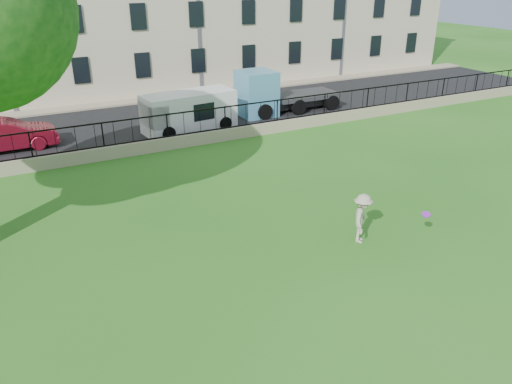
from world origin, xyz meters
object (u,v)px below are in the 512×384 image
blue_truck (287,90)px  white_van (189,112)px  frisbee (426,214)px  man (362,218)px  red_sedan (6,135)px

blue_truck → white_van: bearing=-170.9°
frisbee → man: bearing=142.6°
man → frisbee: man is taller
man → blue_truck: size_ratio=0.26×
red_sedan → blue_truck: (15.48, 0.00, 0.54)m
man → white_van: (-0.50, 13.78, 0.21)m
white_van → red_sedan: bearing=167.6°
frisbee → blue_truck: size_ratio=0.04×
frisbee → blue_truck: (4.65, 15.93, 0.18)m
red_sedan → frisbee: bearing=-145.5°
man → red_sedan: (-9.33, 14.78, -0.06)m
man → blue_truck: (6.15, 14.78, 0.48)m
red_sedan → blue_truck: blue_truck is taller
frisbee → white_van: white_van is taller
red_sedan → blue_truck: bearing=-89.8°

